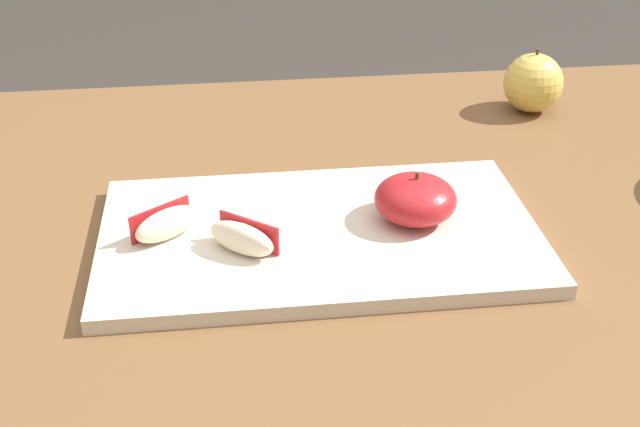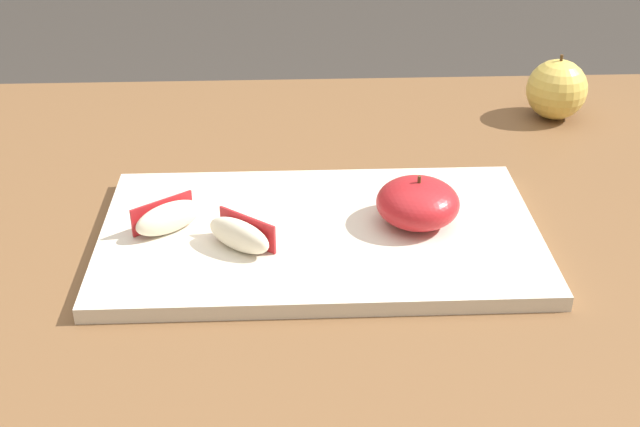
# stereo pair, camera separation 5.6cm
# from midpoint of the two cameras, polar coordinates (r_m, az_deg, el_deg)

# --- Properties ---
(dining_table) EXTENTS (1.44, 0.92, 0.75)m
(dining_table) POSITION_cam_midpoint_polar(r_m,az_deg,el_deg) (0.90, -5.30, -7.18)
(dining_table) COLOR brown
(dining_table) RESTS_ON ground_plane
(cutting_board) EXTENTS (0.45, 0.26, 0.02)m
(cutting_board) POSITION_cam_midpoint_polar(r_m,az_deg,el_deg) (0.84, -1.91, -1.68)
(cutting_board) COLOR beige
(cutting_board) RESTS_ON dining_table
(apple_half_skin_up) EXTENTS (0.09, 0.09, 0.05)m
(apple_half_skin_up) POSITION_cam_midpoint_polar(r_m,az_deg,el_deg) (0.85, 4.74, 0.97)
(apple_half_skin_up) COLOR #B21E23
(apple_half_skin_up) RESTS_ON cutting_board
(apple_wedge_middle) EXTENTS (0.07, 0.06, 0.03)m
(apple_wedge_middle) POSITION_cam_midpoint_polar(r_m,az_deg,el_deg) (0.84, -12.43, -0.76)
(apple_wedge_middle) COLOR #F4EACC
(apple_wedge_middle) RESTS_ON cutting_board
(apple_wedge_back) EXTENTS (0.07, 0.06, 0.03)m
(apple_wedge_back) POSITION_cam_midpoint_polar(r_m,az_deg,el_deg) (0.80, -7.40, -1.74)
(apple_wedge_back) COLOR #F4EACC
(apple_wedge_back) RESTS_ON cutting_board
(whole_apple_golden) EXTENTS (0.08, 0.08, 0.09)m
(whole_apple_golden) POSITION_cam_midpoint_polar(r_m,az_deg,el_deg) (1.17, 13.17, 8.75)
(whole_apple_golden) COLOR #DBBC51
(whole_apple_golden) RESTS_ON dining_table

